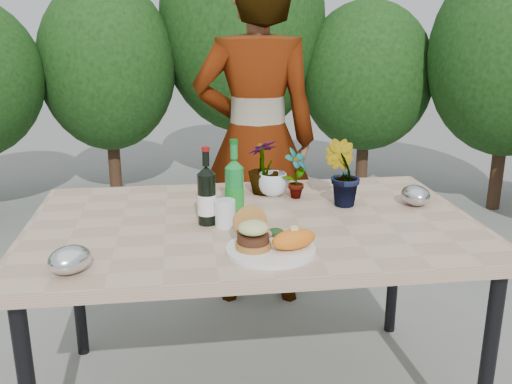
{
  "coord_description": "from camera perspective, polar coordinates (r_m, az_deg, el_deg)",
  "views": [
    {
      "loc": [
        -0.25,
        -1.92,
        1.44
      ],
      "look_at": [
        0.0,
        -0.08,
        0.88
      ],
      "focal_mm": 40.0,
      "sensor_mm": 36.0,
      "label": 1
    }
  ],
  "objects": [
    {
      "name": "plastic_cup",
      "position": [
        1.99,
        -3.1,
        -2.12
      ],
      "size": [
        0.07,
        0.07,
        0.09
      ],
      "primitive_type": "cylinder",
      "color": "white",
      "rests_on": "patio_table"
    },
    {
      "name": "sweet_potato",
      "position": [
        1.76,
        3.79,
        -4.74
      ],
      "size": [
        0.17,
        0.12,
        0.06
      ],
      "primitive_type": "ellipsoid",
      "rotation": [
        0.0,
        0.0,
        0.35
      ],
      "color": "orange",
      "rests_on": "dinner_plate"
    },
    {
      "name": "blue_bowl",
      "position": [
        2.33,
        1.69,
        0.77
      ],
      "size": [
        0.15,
        0.15,
        0.09
      ],
      "primitive_type": "imported",
      "rotation": [
        0.0,
        0.0,
        0.26
      ],
      "color": "silver",
      "rests_on": "patio_table"
    },
    {
      "name": "burger_stack",
      "position": [
        1.77,
        -0.36,
        -4.04
      ],
      "size": [
        0.11,
        0.16,
        0.11
      ],
      "color": "#B7722D",
      "rests_on": "dinner_plate"
    },
    {
      "name": "dinner_plate",
      "position": [
        1.78,
        1.49,
        -5.77
      ],
      "size": [
        0.28,
        0.28,
        0.01
      ],
      "primitive_type": "cylinder",
      "color": "white",
      "rests_on": "patio_table"
    },
    {
      "name": "shrub_hedge",
      "position": [
        3.6,
        0.54,
        11.72
      ],
      "size": [
        6.91,
        5.12,
        2.3
      ],
      "color": "#382316",
      "rests_on": "ground"
    },
    {
      "name": "seedling_right",
      "position": [
        2.34,
        0.74,
        2.55
      ],
      "size": [
        0.18,
        0.18,
        0.23
      ],
      "primitive_type": "imported",
      "rotation": [
        0.0,
        0.0,
        3.7
      ],
      "color": "#285F20",
      "rests_on": "patio_table"
    },
    {
      "name": "seedling_mid",
      "position": [
        2.21,
        8.62,
        1.84
      ],
      "size": [
        0.18,
        0.17,
        0.25
      ],
      "primitive_type": "imported",
      "rotation": [
        0.0,
        0.0,
        2.47
      ],
      "color": "#2D5F20",
      "rests_on": "patio_table"
    },
    {
      "name": "grilled_veg",
      "position": [
        1.86,
        1.57,
        -4.08
      ],
      "size": [
        0.08,
        0.05,
        0.03
      ],
      "color": "olive",
      "rests_on": "dinner_plate"
    },
    {
      "name": "foil_packet_right",
      "position": [
        2.3,
        15.66,
        -0.32
      ],
      "size": [
        0.11,
        0.14,
        0.08
      ],
      "primitive_type": "ellipsoid",
      "rotation": [
        0.0,
        0.0,
        1.6
      ],
      "color": "#B2B4B9",
      "rests_on": "patio_table"
    },
    {
      "name": "patio_table",
      "position": [
        2.08,
        -0.3,
        -4.31
      ],
      "size": [
        1.6,
        1.0,
        0.75
      ],
      "color": "tan",
      "rests_on": "ground"
    },
    {
      "name": "wine_bottle",
      "position": [
        2.0,
        -4.95,
        -0.43
      ],
      "size": [
        0.07,
        0.07,
        0.28
      ],
      "rotation": [
        0.0,
        0.0,
        0.29
      ],
      "color": "black",
      "rests_on": "patio_table"
    },
    {
      "name": "foil_packet_left",
      "position": [
        1.72,
        -18.13,
        -6.44
      ],
      "size": [
        0.17,
        0.17,
        0.08
      ],
      "primitive_type": "ellipsoid",
      "rotation": [
        0.0,
        0.0,
        0.9
      ],
      "color": "silver",
      "rests_on": "patio_table"
    },
    {
      "name": "person",
      "position": [
        2.88,
        0.02,
        5.14
      ],
      "size": [
        0.65,
        0.45,
        1.72
      ],
      "primitive_type": "imported",
      "rotation": [
        0.0,
        0.0,
        3.07
      ],
      "color": "#96674B",
      "rests_on": "ground"
    },
    {
      "name": "seedling_left",
      "position": [
        2.29,
        4.0,
        1.84
      ],
      "size": [
        0.13,
        0.12,
        0.2
      ],
      "primitive_type": "imported",
      "rotation": [
        0.0,
        0.0,
        0.64
      ],
      "color": "#2D6121",
      "rests_on": "patio_table"
    },
    {
      "name": "sparkling_water",
      "position": [
        2.06,
        -2.17,
        0.29
      ],
      "size": [
        0.07,
        0.07,
        0.29
      ],
      "rotation": [
        0.0,
        0.0,
        -0.09
      ],
      "color": "#167C2F",
      "rests_on": "patio_table"
    }
  ]
}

